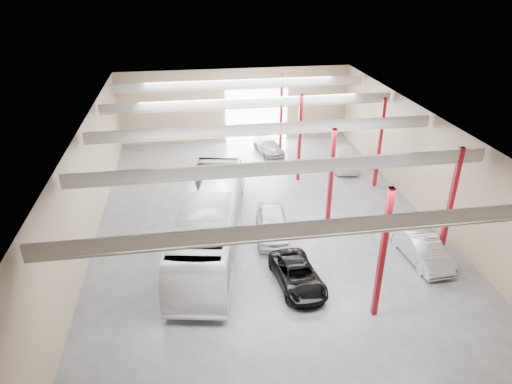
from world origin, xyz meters
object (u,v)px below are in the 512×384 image
object	(u,v)px
car_right_far	(344,158)
car_right_near	(421,247)
car_row_a	(272,224)
car_row_b	(230,192)
black_sedan	(298,275)
car_row_c	(269,147)
coach_bus	(210,222)

from	to	relation	value
car_right_far	car_right_near	bearing A→B (deg)	-80.00
car_row_a	car_row_b	xyz separation A→B (m)	(-2.17, 5.20, -0.10)
black_sedan	car_right_far	distance (m)	17.03
black_sedan	car_row_c	distance (m)	19.29
car_right_near	black_sedan	bearing A→B (deg)	-173.43
coach_bus	car_row_a	xyz separation A→B (m)	(3.99, 0.91, -1.04)
car_right_near	car_row_a	bearing A→B (deg)	151.41
car_row_a	car_row_b	size ratio (longest dim) A/B	1.10
coach_bus	black_sedan	distance (m)	6.25
black_sedan	car_row_a	bearing A→B (deg)	88.59
coach_bus	car_row_c	bearing A→B (deg)	77.52
car_row_b	car_right_far	world-z (taller)	car_right_far
car_row_b	car_right_near	bearing A→B (deg)	-24.98
car_right_far	car_row_b	bearing A→B (deg)	-145.13
coach_bus	car_row_a	world-z (taller)	coach_bus
car_row_c	car_right_near	distance (m)	18.82
car_row_a	car_right_near	bearing A→B (deg)	-18.51
car_right_near	coach_bus	bearing A→B (deg)	163.19
car_right_far	car_row_a	bearing A→B (deg)	-119.19
black_sedan	car_row_a	xyz separation A→B (m)	(-0.39, 5.20, 0.20)
car_row_b	car_row_c	world-z (taller)	car_row_b
coach_bus	car_right_far	distance (m)	16.32
car_row_a	car_right_far	bearing A→B (deg)	57.95
coach_bus	car_right_near	xyz separation A→B (m)	(12.12, -2.99, -1.07)
coach_bus	car_right_far	xyz separation A→B (m)	(12.12, 10.89, -1.04)
coach_bus	car_row_c	world-z (taller)	coach_bus
car_row_a	car_right_near	distance (m)	9.02
car_row_b	car_row_a	bearing A→B (deg)	-50.86
black_sedan	coach_bus	bearing A→B (deg)	129.88
car_row_a	car_right_near	xyz separation A→B (m)	(8.13, -3.90, -0.03)
car_row_b	car_row_c	xyz separation A→B (m)	(4.50, 8.80, -0.08)
car_row_c	car_right_near	world-z (taller)	car_right_near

